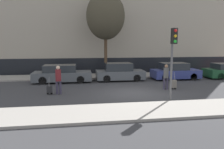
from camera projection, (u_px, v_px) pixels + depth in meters
The scene contains 14 objects.
ground_plane at pixel (132, 93), 13.72m from camera, with size 80.00×80.00×0.00m, color #38383A.
sidewalk_near at pixel (152, 110), 10.05m from camera, with size 28.00×2.50×0.12m.
sidewalk_far at pixel (114, 76), 20.56m from camera, with size 28.00×3.00×0.12m.
building_facade at pixel (109, 13), 23.16m from camera, with size 28.00×2.81×12.60m.
parked_car_0 at pixel (62, 74), 17.49m from camera, with size 4.58×1.85×1.39m.
parked_car_1 at pixel (120, 72), 18.28m from camera, with size 3.98×1.81×1.47m.
parked_car_2 at pixel (175, 72), 18.90m from camera, with size 4.03×1.79×1.43m.
pedestrian_left at pixel (58, 78), 13.34m from camera, with size 0.35×0.34×1.76m.
trolley_left at pixel (50, 89), 13.35m from camera, with size 0.34×0.29×1.07m.
pedestrian_right at pixel (166, 75), 14.72m from camera, with size 0.35×0.34×1.70m.
trolley_right at pixel (174, 84), 14.81m from camera, with size 0.34×0.29×1.18m.
traffic_light at pixel (173, 50), 11.25m from camera, with size 0.28×0.47×3.88m.
parked_bicycle at pixel (123, 72), 20.27m from camera, with size 1.77×0.06×0.96m.
bare_tree_near_crossing at pixel (106, 16), 19.35m from camera, with size 3.43×3.43×7.48m.
Camera 1 is at (-3.31, -13.06, 3.14)m, focal length 35.00 mm.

